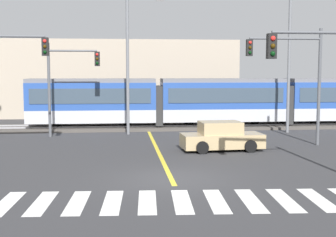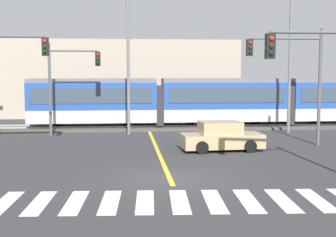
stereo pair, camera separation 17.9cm
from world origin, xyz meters
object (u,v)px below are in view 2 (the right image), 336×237
light_rail_tram (223,100)px  traffic_light_mid_right (296,69)px  traffic_light_near_right (329,76)px  street_lamp_east (292,54)px  sedan_crossing (222,137)px  street_lamp_centre (132,55)px  traffic_light_far_left (67,76)px

light_rail_tram → traffic_light_mid_right: size_ratio=4.33×
traffic_light_near_right → street_lamp_east: size_ratio=0.63×
sedan_crossing → street_lamp_east: size_ratio=0.45×
traffic_light_near_right → street_lamp_centre: size_ratio=0.66×
traffic_light_far_left → street_lamp_east: street_lamp_east is taller
street_lamp_centre → street_lamp_east: (10.66, -0.13, 0.13)m
sedan_crossing → traffic_light_mid_right: (4.34, 1.19, 3.53)m
traffic_light_mid_right → street_lamp_centre: (-8.86, 5.61, 0.93)m
sedan_crossing → traffic_light_near_right: size_ratio=0.72×
traffic_light_near_right → street_lamp_east: (3.72, 13.95, 1.35)m
light_rail_tram → sedan_crossing: (-2.23, -9.98, -1.35)m
sedan_crossing → traffic_light_mid_right: size_ratio=0.67×
street_lamp_east → traffic_light_far_left: bearing=-177.6°
light_rail_tram → street_lamp_east: (3.91, -3.31, 3.25)m
traffic_light_near_right → street_lamp_centre: bearing=116.2°
sedan_crossing → traffic_light_mid_right: traffic_light_mid_right is taller
sedan_crossing → street_lamp_east: (6.14, 6.67, 4.59)m
light_rail_tram → street_lamp_centre: (-6.75, -3.18, 3.11)m
street_lamp_east → light_rail_tram: bearing=139.8°
traffic_light_far_left → street_lamp_east: size_ratio=0.62×
traffic_light_mid_right → street_lamp_centre: bearing=147.7°
light_rail_tram → traffic_light_far_left: bearing=-160.0°
traffic_light_mid_right → traffic_light_near_right: traffic_light_mid_right is taller
traffic_light_far_left → traffic_light_mid_right: traffic_light_mid_right is taller
sedan_crossing → traffic_light_far_left: bearing=144.8°
sedan_crossing → light_rail_tram: bearing=77.4°
sedan_crossing → traffic_light_far_left: (-8.58, 6.05, 3.14)m
light_rail_tram → traffic_light_near_right: traffic_light_near_right is taller
traffic_light_far_left → street_lamp_centre: bearing=10.5°
street_lamp_centre → traffic_light_far_left: bearing=-169.5°
traffic_light_mid_right → traffic_light_near_right: size_ratio=1.08×
traffic_light_far_left → traffic_light_mid_right: (12.92, -4.85, 0.39)m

